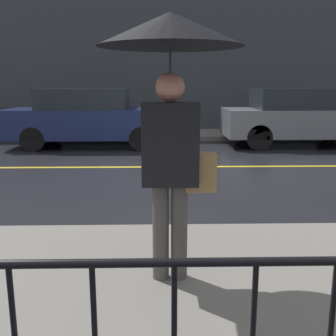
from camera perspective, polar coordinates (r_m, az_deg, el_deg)
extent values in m
plane|color=black|center=(8.10, 0.20, 0.15)|extent=(80.00, 80.00, 0.00)
cube|color=slate|center=(3.13, 2.95, -19.01)|extent=(28.00, 3.06, 0.13)
cube|color=slate|center=(12.82, -0.38, 4.87)|extent=(28.00, 2.13, 0.13)
cube|color=gold|center=(8.10, 0.20, 0.18)|extent=(25.20, 0.12, 0.01)
cube|color=#383D42|center=(14.02, -0.49, 18.64)|extent=(28.00, 0.30, 6.55)
cylinder|color=black|center=(1.56, 6.91, -13.42)|extent=(12.00, 0.04, 0.04)
cylinder|color=#4C4742|center=(3.18, -1.07, -9.23)|extent=(0.13, 0.13, 0.79)
cylinder|color=#4C4742|center=(3.18, 1.64, -9.20)|extent=(0.13, 0.13, 0.79)
cube|color=black|center=(3.00, 0.30, 3.52)|extent=(0.43, 0.26, 0.63)
sphere|color=tan|center=(2.96, 0.31, 11.62)|extent=(0.22, 0.22, 0.22)
cylinder|color=#262628|center=(2.97, 0.31, 10.33)|extent=(0.02, 0.02, 0.71)
cone|color=black|center=(2.99, 0.32, 19.49)|extent=(1.07, 1.07, 0.24)
cube|color=#9E7A47|center=(3.05, 4.72, -0.63)|extent=(0.24, 0.12, 0.30)
cube|color=#19234C|center=(10.94, -10.98, 6.48)|extent=(4.41, 1.84, 0.77)
cube|color=#1E2328|center=(10.93, -12.04, 9.83)|extent=(2.29, 1.69, 0.53)
cylinder|color=black|center=(11.63, -3.58, 5.33)|extent=(0.62, 0.22, 0.62)
cylinder|color=black|center=(10.03, -3.92, 4.24)|extent=(0.62, 0.22, 0.62)
cylinder|color=black|center=(12.05, -16.72, 5.08)|extent=(0.62, 0.22, 0.62)
cylinder|color=black|center=(10.52, -19.01, 3.97)|extent=(0.62, 0.22, 0.62)
cube|color=slate|center=(11.44, 18.26, 6.34)|extent=(4.02, 1.79, 0.73)
cube|color=#1E2328|center=(11.35, 17.71, 9.59)|extent=(2.09, 1.65, 0.55)
cylinder|color=black|center=(12.66, 22.33, 5.10)|extent=(0.66, 0.22, 0.66)
cylinder|color=black|center=(11.88, 11.21, 5.37)|extent=(0.66, 0.22, 0.66)
cylinder|color=black|center=(10.37, 13.07, 4.33)|extent=(0.66, 0.22, 0.66)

